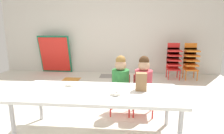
% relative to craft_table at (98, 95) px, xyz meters
% --- Properties ---
extents(ground_plane, '(6.29, 5.45, 0.02)m').
position_rel_craft_table_xyz_m(ground_plane, '(-0.20, 0.58, -0.54)').
color(ground_plane, silver).
extents(back_wall, '(6.29, 0.10, 2.46)m').
position_rel_craft_table_xyz_m(back_wall, '(-0.20, 3.30, 0.69)').
color(back_wall, beige).
rests_on(back_wall, ground_plane).
extents(craft_table, '(1.96, 0.78, 0.58)m').
position_rel_craft_table_xyz_m(craft_table, '(0.00, 0.00, 0.00)').
color(craft_table, white).
rests_on(craft_table, ground_plane).
extents(seated_child_near_camera, '(0.34, 0.34, 0.92)m').
position_rel_craft_table_xyz_m(seated_child_near_camera, '(0.25, 0.62, 0.02)').
color(seated_child_near_camera, red).
rests_on(seated_child_near_camera, ground_plane).
extents(seated_child_middle_seat, '(0.32, 0.31, 0.92)m').
position_rel_craft_table_xyz_m(seated_child_middle_seat, '(0.59, 0.62, 0.02)').
color(seated_child_middle_seat, red).
rests_on(seated_child_middle_seat, ground_plane).
extents(kid_chair_red_stack, '(0.32, 0.30, 0.92)m').
position_rel_craft_table_xyz_m(kid_chair_red_stack, '(1.51, 2.76, -0.02)').
color(kid_chair_red_stack, red).
rests_on(kid_chair_red_stack, ground_plane).
extents(kid_chair_orange_stack, '(0.32, 0.30, 0.92)m').
position_rel_craft_table_xyz_m(kid_chair_orange_stack, '(1.94, 2.76, -0.02)').
color(kid_chair_orange_stack, orange).
rests_on(kid_chair_orange_stack, ground_plane).
extents(folded_activity_table, '(0.90, 0.29, 1.09)m').
position_rel_craft_table_xyz_m(folded_activity_table, '(-1.78, 3.10, 0.00)').
color(folded_activity_table, '#19724C').
rests_on(folded_activity_table, ground_plane).
extents(paper_bag_brown, '(0.13, 0.09, 0.22)m').
position_rel_craft_table_xyz_m(paper_bag_brown, '(0.52, 0.09, 0.15)').
color(paper_bag_brown, '#9E754C').
rests_on(paper_bag_brown, craft_table).
extents(paper_plate_near_edge, '(0.18, 0.18, 0.01)m').
position_rel_craft_table_xyz_m(paper_plate_near_edge, '(-0.40, 0.16, 0.05)').
color(paper_plate_near_edge, white).
rests_on(paper_plate_near_edge, craft_table).
extents(donut_powdered_on_plate, '(0.12, 0.12, 0.04)m').
position_rel_craft_table_xyz_m(donut_powdered_on_plate, '(-0.40, 0.16, 0.07)').
color(donut_powdered_on_plate, white).
rests_on(donut_powdered_on_plate, craft_table).
extents(donut_powdered_loose, '(0.12, 0.12, 0.04)m').
position_rel_craft_table_xyz_m(donut_powdered_loose, '(0.22, -0.09, 0.06)').
color(donut_powdered_loose, white).
rests_on(donut_powdered_loose, craft_table).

